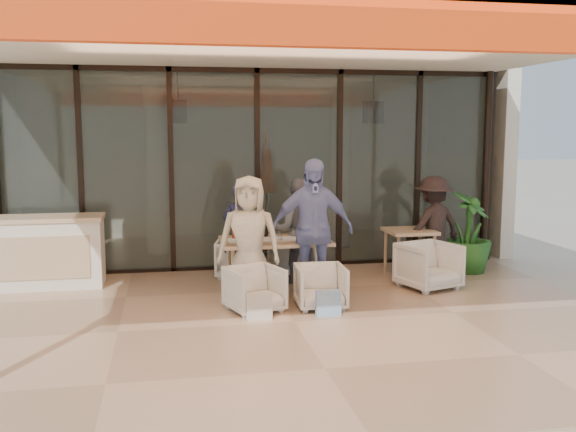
{
  "coord_description": "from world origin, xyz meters",
  "views": [
    {
      "loc": [
        -1.42,
        -7.12,
        2.28
      ],
      "look_at": [
        0.1,
        0.9,
        1.15
      ],
      "focal_mm": 40.0,
      "sensor_mm": 36.0,
      "label": 1
    }
  ],
  "objects_px": {
    "chair_far_right": "(292,254)",
    "chair_near_left": "(255,287)",
    "host_counter": "(37,252)",
    "side_chair": "(429,264)",
    "side_table": "(410,236)",
    "dining_table": "(275,243)",
    "standing_woman": "(433,226)",
    "chair_far_left": "(238,256)",
    "diner_cream": "(249,239)",
    "potted_palm": "(469,233)",
    "diner_grey": "(298,231)",
    "diner_periwinkle": "(312,229)",
    "chair_near_right": "(321,285)",
    "diner_navy": "(241,234)"
  },
  "relations": [
    {
      "from": "chair_far_right",
      "to": "chair_near_left",
      "type": "distance_m",
      "value": 2.08
    },
    {
      "from": "host_counter",
      "to": "side_chair",
      "type": "height_order",
      "value": "host_counter"
    },
    {
      "from": "chair_near_left",
      "to": "side_table",
      "type": "height_order",
      "value": "side_table"
    },
    {
      "from": "dining_table",
      "to": "standing_woman",
      "type": "xyz_separation_m",
      "value": [
        2.57,
        0.53,
        0.09
      ]
    },
    {
      "from": "side_table",
      "to": "chair_far_left",
      "type": "bearing_deg",
      "value": 169.38
    },
    {
      "from": "diner_cream",
      "to": "dining_table",
      "type": "bearing_deg",
      "value": 63.75
    },
    {
      "from": "potted_palm",
      "to": "diner_grey",
      "type": "bearing_deg",
      "value": -177.37
    },
    {
      "from": "diner_cream",
      "to": "side_table",
      "type": "height_order",
      "value": "diner_cream"
    },
    {
      "from": "diner_periwinkle",
      "to": "side_chair",
      "type": "height_order",
      "value": "diner_periwinkle"
    },
    {
      "from": "dining_table",
      "to": "standing_woman",
      "type": "height_order",
      "value": "standing_woman"
    },
    {
      "from": "side_chair",
      "to": "standing_woman",
      "type": "height_order",
      "value": "standing_woman"
    },
    {
      "from": "chair_near_right",
      "to": "side_table",
      "type": "height_order",
      "value": "side_table"
    },
    {
      "from": "chair_near_left",
      "to": "diner_grey",
      "type": "xyz_separation_m",
      "value": [
        0.84,
        1.4,
        0.46
      ]
    },
    {
      "from": "dining_table",
      "to": "chair_far_right",
      "type": "distance_m",
      "value": 1.09
    },
    {
      "from": "side_chair",
      "to": "side_table",
      "type": "bearing_deg",
      "value": 71.88
    },
    {
      "from": "host_counter",
      "to": "standing_woman",
      "type": "relative_size",
      "value": 1.19
    },
    {
      "from": "chair_near_left",
      "to": "diner_grey",
      "type": "distance_m",
      "value": 1.7
    },
    {
      "from": "chair_far_right",
      "to": "chair_near_right",
      "type": "bearing_deg",
      "value": 89.62
    },
    {
      "from": "chair_near_right",
      "to": "diner_grey",
      "type": "distance_m",
      "value": 1.48
    },
    {
      "from": "chair_far_right",
      "to": "diner_navy",
      "type": "xyz_separation_m",
      "value": [
        -0.84,
        -0.5,
        0.41
      ]
    },
    {
      "from": "potted_palm",
      "to": "diner_cream",
      "type": "bearing_deg",
      "value": -164.07
    },
    {
      "from": "host_counter",
      "to": "chair_far_right",
      "type": "height_order",
      "value": "host_counter"
    },
    {
      "from": "diner_navy",
      "to": "side_table",
      "type": "xyz_separation_m",
      "value": [
        2.57,
        0.02,
        -0.12
      ]
    },
    {
      "from": "dining_table",
      "to": "side_chair",
      "type": "height_order",
      "value": "dining_table"
    },
    {
      "from": "chair_near_left",
      "to": "side_chair",
      "type": "relative_size",
      "value": 0.86
    },
    {
      "from": "chair_far_right",
      "to": "standing_woman",
      "type": "bearing_deg",
      "value": 168.75
    },
    {
      "from": "chair_far_left",
      "to": "host_counter",
      "type": "bearing_deg",
      "value": 14.71
    },
    {
      "from": "diner_grey",
      "to": "side_chair",
      "type": "height_order",
      "value": "diner_grey"
    },
    {
      "from": "standing_woman",
      "to": "side_chair",
      "type": "bearing_deg",
      "value": 46.97
    },
    {
      "from": "side_chair",
      "to": "standing_woman",
      "type": "distance_m",
      "value": 1.0
    },
    {
      "from": "chair_far_left",
      "to": "chair_near_left",
      "type": "height_order",
      "value": "chair_far_left"
    },
    {
      "from": "host_counter",
      "to": "chair_far_right",
      "type": "relative_size",
      "value": 2.71
    },
    {
      "from": "chair_near_right",
      "to": "diner_periwinkle",
      "type": "distance_m",
      "value": 0.8
    },
    {
      "from": "chair_far_right",
      "to": "diner_navy",
      "type": "distance_m",
      "value": 1.06
    },
    {
      "from": "host_counter",
      "to": "diner_cream",
      "type": "relative_size",
      "value": 1.11
    },
    {
      "from": "standing_woman",
      "to": "diner_cream",
      "type": "bearing_deg",
      "value": 1.6
    },
    {
      "from": "diner_navy",
      "to": "dining_table",
      "type": "bearing_deg",
      "value": 154.8
    },
    {
      "from": "potted_palm",
      "to": "chair_far_right",
      "type": "bearing_deg",
      "value": 172.29
    },
    {
      "from": "diner_grey",
      "to": "diner_periwinkle",
      "type": "height_order",
      "value": "diner_periwinkle"
    },
    {
      "from": "diner_cream",
      "to": "chair_far_left",
      "type": "bearing_deg",
      "value": 106.0
    },
    {
      "from": "chair_far_right",
      "to": "diner_grey",
      "type": "height_order",
      "value": "diner_grey"
    },
    {
      "from": "diner_grey",
      "to": "standing_woman",
      "type": "height_order",
      "value": "diner_grey"
    },
    {
      "from": "host_counter",
      "to": "potted_palm",
      "type": "height_order",
      "value": "potted_palm"
    },
    {
      "from": "diner_cream",
      "to": "diner_periwinkle",
      "type": "height_order",
      "value": "diner_periwinkle"
    },
    {
      "from": "chair_far_right",
      "to": "diner_navy",
      "type": "height_order",
      "value": "diner_navy"
    },
    {
      "from": "chair_far_left",
      "to": "side_table",
      "type": "bearing_deg",
      "value": -179.07
    },
    {
      "from": "chair_far_right",
      "to": "diner_grey",
      "type": "relative_size",
      "value": 0.44
    },
    {
      "from": "diner_cream",
      "to": "diner_grey",
      "type": "bearing_deg",
      "value": 62.98
    },
    {
      "from": "diner_navy",
      "to": "chair_far_left",
      "type": "bearing_deg",
      "value": -68.21
    },
    {
      "from": "dining_table",
      "to": "diner_periwinkle",
      "type": "distance_m",
      "value": 0.67
    }
  ]
}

